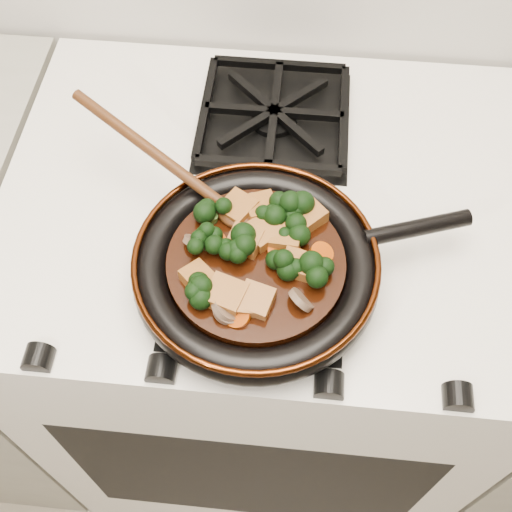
{
  "coord_description": "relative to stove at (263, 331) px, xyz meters",
  "views": [
    {
      "loc": [
        0.04,
        1.13,
        1.62
      ],
      "look_at": [
        0.0,
        1.54,
        0.97
      ],
      "focal_mm": 45.0,
      "sensor_mm": 36.0,
      "label": 1
    }
  ],
  "objects": [
    {
      "name": "mushroom_slice_3",
      "position": [
        -0.08,
        -0.13,
        0.52
      ],
      "size": [
        0.04,
        0.04,
        0.03
      ],
      "primitive_type": "cylinder",
      "rotation": [
        0.81,
        0.0,
        2.7
      ],
      "color": "brown",
      "rests_on": "braising_sauce"
    },
    {
      "name": "tofu_cube_5",
      "position": [
        0.01,
        -0.21,
        0.52
      ],
      "size": [
        0.05,
        0.05,
        0.02
      ],
      "primitive_type": "cube",
      "rotation": [
        -0.09,
        -0.02,
        2.87
      ],
      "color": "#935822",
      "rests_on": "braising_sauce"
    },
    {
      "name": "tofu_cube_9",
      "position": [
        0.04,
        -0.12,
        0.52
      ],
      "size": [
        0.04,
        0.05,
        0.03
      ],
      "primitive_type": "cube",
      "rotation": [
        -0.09,
        0.04,
        1.45
      ],
      "color": "#935822",
      "rests_on": "braising_sauce"
    },
    {
      "name": "carrot_coin_3",
      "position": [
        0.08,
        -0.13,
        0.51
      ],
      "size": [
        0.03,
        0.03,
        0.02
      ],
      "primitive_type": "cylinder",
      "rotation": [
        0.09,
        0.31,
        0.0
      ],
      "color": "#A83A04",
      "rests_on": "braising_sauce"
    },
    {
      "name": "burner_grate_back",
      "position": [
        0.0,
        0.14,
        0.46
      ],
      "size": [
        0.23,
        0.23,
        0.03
      ],
      "primitive_type": null,
      "color": "black",
      "rests_on": "stove"
    },
    {
      "name": "mushroom_slice_2",
      "position": [
        -0.02,
        -0.22,
        0.52
      ],
      "size": [
        0.04,
        0.04,
        0.02
      ],
      "primitive_type": "cylinder",
      "rotation": [
        0.47,
        0.0,
        1.32
      ],
      "color": "brown",
      "rests_on": "braising_sauce"
    },
    {
      "name": "carrot_coin_1",
      "position": [
        0.03,
        -0.13,
        0.51
      ],
      "size": [
        0.03,
        0.03,
        0.01
      ],
      "primitive_type": "cylinder",
      "rotation": [
        0.12,
        0.09,
        0.0
      ],
      "color": "#A83A04",
      "rests_on": "braising_sauce"
    },
    {
      "name": "mushroom_slice_1",
      "position": [
        0.06,
        -0.2,
        0.52
      ],
      "size": [
        0.04,
        0.04,
        0.03
      ],
      "primitive_type": "cylinder",
      "rotation": [
        0.97,
        0.0,
        2.29
      ],
      "color": "brown",
      "rests_on": "braising_sauce"
    },
    {
      "name": "broccoli_floret_5",
      "position": [
        0.03,
        -0.08,
        0.52
      ],
      "size": [
        0.07,
        0.07,
        0.06
      ],
      "primitive_type": null,
      "rotation": [
        -0.0,
        -0.12,
        1.74
      ],
      "color": "black",
      "rests_on": "braising_sauce"
    },
    {
      "name": "broccoli_floret_8",
      "position": [
        -0.06,
        -0.2,
        0.52
      ],
      "size": [
        0.08,
        0.08,
        0.06
      ],
      "primitive_type": null,
      "rotation": [
        -0.04,
        -0.12,
        0.55
      ],
      "color": "black",
      "rests_on": "braising_sauce"
    },
    {
      "name": "carrot_coin_0",
      "position": [
        -0.05,
        -0.13,
        0.51
      ],
      "size": [
        0.03,
        0.03,
        0.02
      ],
      "primitive_type": "cylinder",
      "rotation": [
        0.29,
        0.35,
        0.0
      ],
      "color": "#A83A04",
      "rests_on": "braising_sauce"
    },
    {
      "name": "burner_grate_front",
      "position": [
        0.0,
        -0.14,
        0.46
      ],
      "size": [
        0.23,
        0.23,
        0.03
      ],
      "primitive_type": null,
      "color": "black",
      "rests_on": "stove"
    },
    {
      "name": "broccoli_floret_6",
      "position": [
        0.07,
        -0.17,
        0.52
      ],
      "size": [
        0.07,
        0.08,
        0.06
      ],
      "primitive_type": null,
      "rotation": [
        0.03,
        -0.09,
        1.32
      ],
      "color": "black",
      "rests_on": "braising_sauce"
    },
    {
      "name": "broccoli_floret_7",
      "position": [
        0.01,
        -0.1,
        0.52
      ],
      "size": [
        0.09,
        0.08,
        0.07
      ],
      "primitive_type": null,
      "rotation": [
        0.22,
        0.13,
        0.88
      ],
      "color": "black",
      "rests_on": "braising_sauce"
    },
    {
      "name": "skillet",
      "position": [
        0.0,
        -0.15,
        0.49
      ],
      "size": [
        0.42,
        0.31,
        0.05
      ],
      "rotation": [
        0.0,
        0.0,
        0.34
      ],
      "color": "black",
      "rests_on": "burner_grate_front"
    },
    {
      "name": "braising_sauce",
      "position": [
        0.0,
        -0.15,
        0.5
      ],
      "size": [
        0.22,
        0.22,
        0.02
      ],
      "primitive_type": "cylinder",
      "color": "black",
      "rests_on": "skillet"
    },
    {
      "name": "broccoli_floret_1",
      "position": [
        0.04,
        -0.08,
        0.52
      ],
      "size": [
        0.09,
        0.08,
        0.08
      ],
      "primitive_type": null,
      "rotation": [
        -0.19,
        -0.17,
        1.19
      ],
      "color": "black",
      "rests_on": "braising_sauce"
    },
    {
      "name": "broccoli_floret_0",
      "position": [
        0.04,
        -0.11,
        0.52
      ],
      "size": [
        0.08,
        0.09,
        0.07
      ],
      "primitive_type": null,
      "rotation": [
        -0.18,
        0.25,
        0.55
      ],
      "color": "black",
      "rests_on": "braising_sauce"
    },
    {
      "name": "stove",
      "position": [
        0.0,
        0.0,
        0.0
      ],
      "size": [
        0.76,
        0.6,
        0.9
      ],
      "primitive_type": "cube",
      "color": "white",
      "rests_on": "ground"
    },
    {
      "name": "mushroom_slice_4",
      "position": [
        -0.03,
        -0.22,
        0.52
      ],
      "size": [
        0.04,
        0.05,
        0.03
      ],
      "primitive_type": "cylinder",
      "rotation": [
        0.72,
        0.0,
        2.05
      ],
      "color": "brown",
      "rests_on": "braising_sauce"
    },
    {
      "name": "tofu_cube_3",
      "position": [
        -0.06,
        -0.19,
        0.52
      ],
      "size": [
        0.05,
        0.05,
        0.03
      ],
      "primitive_type": "cube",
      "rotation": [
        0.08,
        0.12,
        2.36
      ],
      "color": "#935822",
      "rests_on": "braising_sauce"
    },
    {
      "name": "broccoli_floret_4",
      "position": [
        -0.06,
        -0.14,
        0.52
      ],
      "size": [
        0.07,
        0.07,
        0.06
      ],
      "primitive_type": null,
      "rotation": [
        0.19,
        0.02,
        1.26
      ],
      "color": "black",
      "rests_on": "braising_sauce"
    },
    {
      "name": "carrot_coin_2",
      "position": [
        -0.01,
        -0.23,
        0.51
      ],
      "size": [
        0.03,
        0.03,
        0.02
      ],
      "primitive_type": "cylinder",
      "rotation": [
        0.29,
        -0.24,
        0.0
      ],
      "color": "#A83A04",
      "rests_on": "braising_sauce"
    },
    {
      "name": "tofu_cube_2",
      "position": [
        -0.03,
        -0.08,
        0.52
      ],
      "size": [
        0.06,
        0.06,
        0.03
      ],
      "primitive_type": "cube",
      "rotation": [
        -0.08,
        -0.07,
        0.99
      ],
      "color": "#935822",
      "rests_on": "braising_sauce"
    },
    {
      "name": "tofu_cube_10",
      "position": [
        -0.02,
        -0.13,
        0.52
      ],
      "size": [
        0.05,
        0.05,
        0.03
      ],
      "primitive_type": "cube",
      "rotation": [
        -0.1,
        0.03,
        2.84
      ],
      "color": "#935822",
      "rests_on": "braising_sauce"
    },
    {
      "name": "tofu_cube_7",
      "position": [
        -0.0,
        -0.08,
        0.52
      ],
      "size": [
        0.05,
        0.05,
        0.03
      ],
      "primitive_type": "cube",
      "rotation": [
        -0.1,
        0.06,
        0.41
      ],
      "color": "#935822",
      "rests_on": "braising_sauce"
    },
    {
      "name": "broccoli_floret_2",
      "position": [
        0.04,
        -0.15,
        0.52
      ],
      "size": [
        0.08,
        0.08,
        0.06
      ],
      "primitive_type": null,
      "rotation": [
        0.01,
        0.1,
        2.3
      ],
      "color": "black",
      "rests_on": "braising_sauce"
    },
    {
      "name": "tofu_cube_0",
      "position": [
        0.05,
        -0.15,
        0.52
      ],
      "size": [
        0.05,
        0.04,
        0.03
      ],
      "primitive_type": "cube",
      "rotation": [
        0.0,
        -0.11,
        2.91
      ],
      "color": "#935822",
      "rests_on": "braising_sauce"
    },
    {
      "name": "broccoli_floret_3",
      "position": [
        -0.02,
        -0.14,
        0.52
      ],
      "size": [
        0.09,
        0.09,
        0.07
      ],
      "primitive_type": null,
      "rotation": [
        -0.08,
        -0.19,
        0.89
      ],
      "color": "black",
      "rests_on": "braising_sauce"
    },
    {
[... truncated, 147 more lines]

